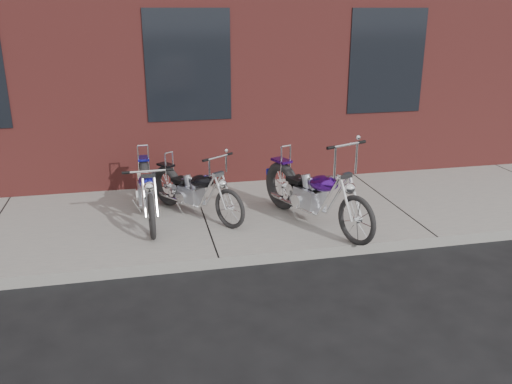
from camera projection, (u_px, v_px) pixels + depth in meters
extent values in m
plane|color=black|center=(219.00, 269.00, 6.77)|extent=(120.00, 120.00, 0.00)
cube|color=slate|center=(204.00, 220.00, 8.13)|extent=(22.00, 3.00, 0.15)
torus|color=black|center=(288.00, 188.00, 8.15)|extent=(0.41, 0.74, 0.74)
torus|color=black|center=(365.00, 224.00, 6.89)|extent=(0.31, 0.65, 0.67)
cube|color=#A0A0A0|center=(316.00, 201.00, 7.63)|extent=(0.42, 0.49, 0.31)
ellipsoid|color=#461186|center=(331.00, 186.00, 7.31)|extent=(0.46, 0.63, 0.32)
cube|color=black|center=(305.00, 182.00, 7.78)|extent=(0.34, 0.36, 0.06)
cylinder|color=white|center=(359.00, 201.00, 6.90)|extent=(0.15, 0.29, 0.56)
cylinder|color=white|center=(355.00, 147.00, 6.78)|extent=(0.54, 0.24, 0.03)
cylinder|color=white|center=(292.00, 164.00, 7.96)|extent=(0.03, 0.03, 0.50)
cylinder|color=white|center=(312.00, 204.00, 7.92)|extent=(0.39, 0.88, 0.05)
torus|color=black|center=(145.00, 184.00, 8.45)|extent=(0.16, 0.70, 0.69)
torus|color=black|center=(152.00, 220.00, 7.07)|extent=(0.09, 0.63, 0.63)
cube|color=#A0A0A0|center=(148.00, 197.00, 7.89)|extent=(0.28, 0.39, 0.29)
ellipsoid|color=#1D1EBB|center=(148.00, 184.00, 7.55)|extent=(0.27, 0.54, 0.30)
cube|color=#BFB2A0|center=(146.00, 179.00, 8.05)|extent=(0.24, 0.28, 0.06)
cylinder|color=white|center=(151.00, 199.00, 7.10)|extent=(0.05, 0.28, 0.52)
cylinder|color=white|center=(149.00, 174.00, 7.11)|extent=(0.53, 0.05, 0.03)
cylinder|color=white|center=(144.00, 162.00, 8.26)|extent=(0.02, 0.02, 0.46)
cylinder|color=white|center=(155.00, 199.00, 8.15)|extent=(0.08, 0.87, 0.05)
torus|color=black|center=(173.00, 187.00, 8.35)|extent=(0.46, 0.59, 0.63)
torus|color=black|center=(236.00, 211.00, 7.47)|extent=(0.38, 0.51, 0.57)
cube|color=#A0A0A0|center=(197.00, 196.00, 7.99)|extent=(0.40, 0.43, 0.26)
ellipsoid|color=black|center=(208.00, 183.00, 7.75)|extent=(0.46, 0.53, 0.27)
cube|color=black|center=(187.00, 182.00, 8.08)|extent=(0.31, 0.32, 0.05)
cylinder|color=white|center=(231.00, 193.00, 7.47)|extent=(0.17, 0.23, 0.47)
cylinder|color=white|center=(224.00, 159.00, 7.39)|extent=(0.41, 0.30, 0.03)
cylinder|color=white|center=(175.00, 168.00, 8.20)|extent=(0.03, 0.03, 0.42)
cylinder|color=white|center=(194.00, 199.00, 8.23)|extent=(0.49, 0.68, 0.04)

